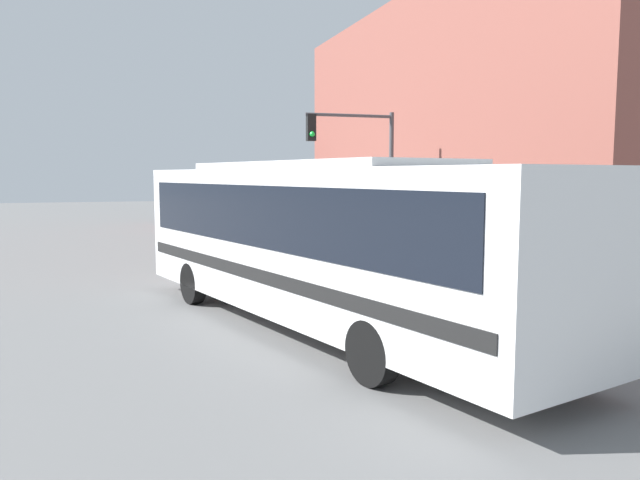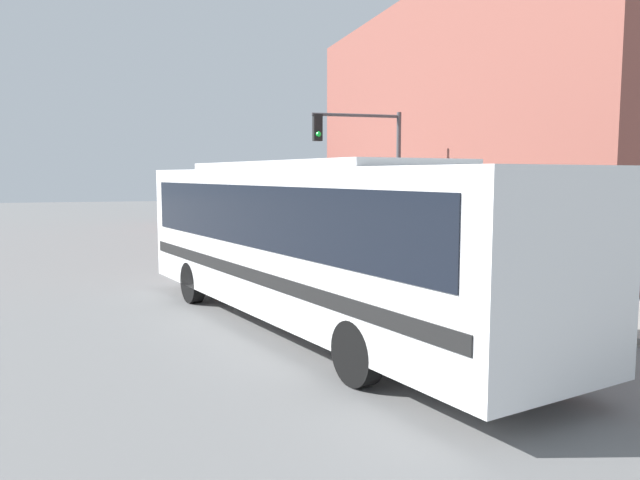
{
  "view_description": "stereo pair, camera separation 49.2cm",
  "coord_description": "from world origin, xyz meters",
  "px_view_note": "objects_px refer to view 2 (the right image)",
  "views": [
    {
      "loc": [
        -4.16,
        -10.82,
        2.94
      ],
      "look_at": [
        0.48,
        3.31,
        1.37
      ],
      "focal_mm": 35.0,
      "sensor_mm": 36.0,
      "label": 1
    },
    {
      "loc": [
        -3.69,
        -10.97,
        2.94
      ],
      "look_at": [
        0.48,
        3.31,
        1.37
      ],
      "focal_mm": 35.0,
      "sensor_mm": 36.0,
      "label": 2
    }
  ],
  "objects_px": {
    "city_bus": "(314,234)",
    "delivery_truck": "(238,194)",
    "pedestrian_near_corner": "(436,234)",
    "traffic_light_pole": "(368,156)",
    "fire_hydrant": "(486,268)"
  },
  "relations": [
    {
      "from": "city_bus",
      "to": "fire_hydrant",
      "type": "xyz_separation_m",
      "value": [
        5.62,
        3.13,
        -1.36
      ]
    },
    {
      "from": "traffic_light_pole",
      "to": "pedestrian_near_corner",
      "type": "relative_size",
      "value": 2.83
    },
    {
      "from": "delivery_truck",
      "to": "fire_hydrant",
      "type": "xyz_separation_m",
      "value": [
        2.98,
        -23.2,
        -1.3
      ]
    },
    {
      "from": "city_bus",
      "to": "delivery_truck",
      "type": "distance_m",
      "value": 26.47
    },
    {
      "from": "city_bus",
      "to": "pedestrian_near_corner",
      "type": "relative_size",
      "value": 6.59
    },
    {
      "from": "delivery_truck",
      "to": "pedestrian_near_corner",
      "type": "bearing_deg",
      "value": -80.58
    },
    {
      "from": "delivery_truck",
      "to": "pedestrian_near_corner",
      "type": "height_order",
      "value": "delivery_truck"
    },
    {
      "from": "fire_hydrant",
      "to": "traffic_light_pole",
      "type": "bearing_deg",
      "value": 99.21
    },
    {
      "from": "city_bus",
      "to": "traffic_light_pole",
      "type": "relative_size",
      "value": 2.33
    },
    {
      "from": "city_bus",
      "to": "delivery_truck",
      "type": "xyz_separation_m",
      "value": [
        2.63,
        26.34,
        -0.06
      ]
    },
    {
      "from": "fire_hydrant",
      "to": "traffic_light_pole",
      "type": "height_order",
      "value": "traffic_light_pole"
    },
    {
      "from": "city_bus",
      "to": "pedestrian_near_corner",
      "type": "height_order",
      "value": "city_bus"
    },
    {
      "from": "pedestrian_near_corner",
      "to": "traffic_light_pole",
      "type": "bearing_deg",
      "value": 115.44
    },
    {
      "from": "delivery_truck",
      "to": "city_bus",
      "type": "bearing_deg",
      "value": -95.71
    },
    {
      "from": "delivery_truck",
      "to": "fire_hydrant",
      "type": "bearing_deg",
      "value": -82.67
    }
  ]
}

